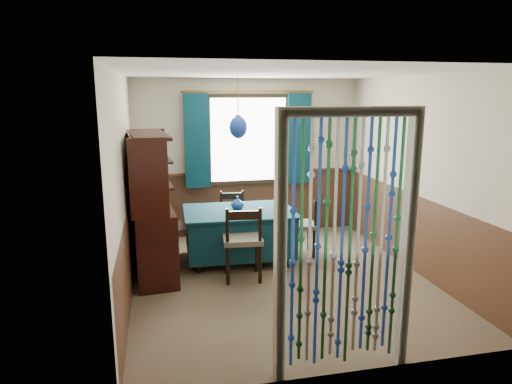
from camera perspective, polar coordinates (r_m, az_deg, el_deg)
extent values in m
plane|color=brown|center=(5.81, 2.98, -10.80)|extent=(4.00, 4.00, 0.00)
plane|color=silver|center=(5.35, 3.29, 14.66)|extent=(4.00, 4.00, 0.00)
plane|color=beige|center=(7.36, -1.04, 4.27)|extent=(3.60, 0.00, 3.60)
plane|color=beige|center=(3.61, 11.65, -4.48)|extent=(3.60, 0.00, 3.60)
plane|color=beige|center=(5.26, -16.12, 0.55)|extent=(0.00, 4.00, 4.00)
plane|color=beige|center=(6.17, 19.47, 2.00)|extent=(0.00, 4.00, 4.00)
plane|color=#482B1B|center=(7.49, -0.99, -1.43)|extent=(3.60, 0.00, 3.60)
plane|color=#482B1B|center=(3.90, 11.06, -15.03)|extent=(3.60, 0.00, 3.60)
plane|color=#482B1B|center=(5.46, -15.49, -7.17)|extent=(0.00, 4.00, 4.00)
plane|color=#482B1B|center=(6.33, 18.87, -4.70)|extent=(0.00, 4.00, 4.00)
cube|color=black|center=(7.28, -0.97, 6.56)|extent=(1.32, 0.12, 1.42)
cube|color=#0B303C|center=(6.30, -2.12, -5.04)|extent=(1.46, 1.02, 0.56)
cube|color=#0B303C|center=(6.22, -2.14, -2.43)|extent=(1.52, 1.08, 0.03)
cylinder|color=black|center=(6.02, -7.15, -9.30)|extent=(0.07, 0.07, 0.14)
cylinder|color=black|center=(6.19, 3.80, -8.63)|extent=(0.07, 0.07, 0.14)
cylinder|color=black|center=(6.69, -7.53, -7.09)|extent=(0.07, 0.07, 0.14)
cylinder|color=black|center=(6.84, 2.32, -6.55)|extent=(0.07, 0.07, 0.14)
cylinder|color=black|center=(5.56, -3.55, -9.21)|extent=(0.05, 0.05, 0.48)
cylinder|color=black|center=(5.59, 0.51, -9.05)|extent=(0.05, 0.05, 0.48)
cylinder|color=black|center=(5.90, -3.78, -7.90)|extent=(0.05, 0.05, 0.48)
cylinder|color=black|center=(5.94, 0.04, -7.76)|extent=(0.05, 0.05, 0.48)
cube|color=#5B5549|center=(5.65, -1.71, -5.87)|extent=(0.51, 0.49, 0.06)
cube|color=black|center=(5.37, -1.54, -2.92)|extent=(0.41, 0.08, 0.11)
cylinder|color=black|center=(5.39, -3.61, -4.53)|extent=(0.04, 0.04, 0.47)
cylinder|color=black|center=(5.43, 0.54, -4.39)|extent=(0.04, 0.04, 0.47)
cylinder|color=black|center=(7.06, -1.64, -4.76)|extent=(0.04, 0.04, 0.42)
cylinder|color=black|center=(7.04, -4.31, -4.83)|extent=(0.04, 0.04, 0.42)
cylinder|color=black|center=(6.76, -1.44, -5.52)|extent=(0.04, 0.04, 0.42)
cylinder|color=black|center=(6.75, -4.22, -5.60)|extent=(0.04, 0.04, 0.42)
cube|color=#5B5549|center=(6.83, -2.92, -3.28)|extent=(0.45, 0.43, 0.06)
cube|color=black|center=(6.92, -3.03, -0.48)|extent=(0.35, 0.08, 0.09)
cylinder|color=black|center=(6.96, -1.67, -1.49)|extent=(0.04, 0.04, 0.41)
cylinder|color=black|center=(6.94, -4.37, -1.55)|extent=(0.04, 0.04, 0.41)
cylinder|color=black|center=(6.47, -11.16, -6.25)|extent=(0.05, 0.05, 0.49)
cylinder|color=black|center=(6.10, -11.43, -7.43)|extent=(0.05, 0.05, 0.49)
cylinder|color=black|center=(6.45, -7.81, -6.18)|extent=(0.05, 0.05, 0.49)
cylinder|color=black|center=(6.08, -7.86, -7.36)|extent=(0.05, 0.05, 0.49)
cube|color=#5B5549|center=(6.19, -9.66, -4.37)|extent=(0.50, 0.52, 0.07)
cube|color=black|center=(6.11, -11.63, -1.18)|extent=(0.08, 0.42, 0.11)
cylinder|color=black|center=(6.34, -11.43, -2.10)|extent=(0.04, 0.04, 0.48)
cylinder|color=black|center=(5.96, -11.72, -3.05)|extent=(0.04, 0.04, 0.48)
cylinder|color=black|center=(6.47, 7.26, -6.46)|extent=(0.04, 0.04, 0.42)
cylinder|color=black|center=(6.77, 6.58, -5.58)|extent=(0.04, 0.04, 0.42)
cylinder|color=black|center=(6.40, 4.54, -6.60)|extent=(0.04, 0.04, 0.42)
cylinder|color=black|center=(6.71, 3.99, -5.70)|extent=(0.04, 0.04, 0.42)
cube|color=#5B5549|center=(6.51, 5.63, -4.09)|extent=(0.43, 0.44, 0.06)
cube|color=black|center=(6.47, 7.12, -1.42)|extent=(0.07, 0.35, 0.09)
cylinder|color=black|center=(6.35, 7.44, -2.91)|extent=(0.04, 0.04, 0.41)
cylinder|color=black|center=(6.66, 6.75, -2.18)|extent=(0.04, 0.04, 0.41)
cube|color=black|center=(6.00, -12.78, -5.75)|extent=(0.60, 1.41, 0.90)
cube|color=black|center=(5.14, -13.27, 1.57)|extent=(0.43, 0.09, 0.90)
cube|color=black|center=(6.44, -13.15, 3.69)|extent=(0.43, 0.09, 0.90)
cube|color=black|center=(5.74, -13.41, 6.98)|extent=(0.55, 1.41, 0.04)
cube|color=black|center=(5.80, -15.36, 2.65)|extent=(0.16, 1.35, 0.90)
cube|color=black|center=(5.81, -12.84, 1.48)|extent=(0.49, 1.33, 0.02)
cube|color=black|center=(5.77, -12.98, 4.37)|extent=(0.49, 1.33, 0.02)
cylinder|color=olive|center=(6.02, -2.25, 11.24)|extent=(0.01, 0.01, 0.66)
ellipsoid|color=navy|center=(6.03, -2.23, 8.09)|extent=(0.24, 0.24, 0.29)
cylinder|color=olive|center=(6.02, -2.24, 9.47)|extent=(0.07, 0.07, 0.03)
imported|color=navy|center=(6.23, -2.32, -1.47)|extent=(0.17, 0.17, 0.17)
imported|color=beige|center=(5.47, -12.66, 1.22)|extent=(0.27, 0.27, 0.05)
imported|color=beige|center=(6.22, -12.55, 0.01)|extent=(0.22, 0.22, 0.17)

